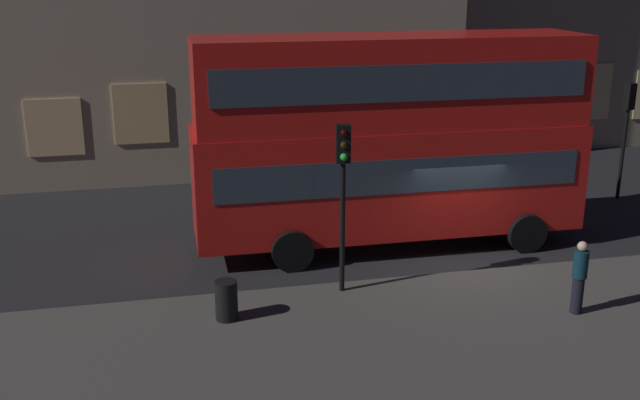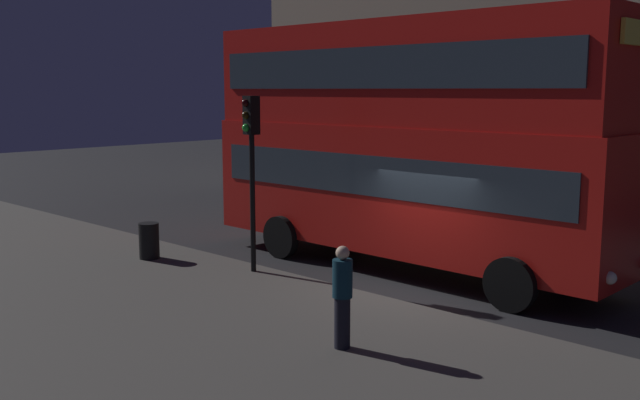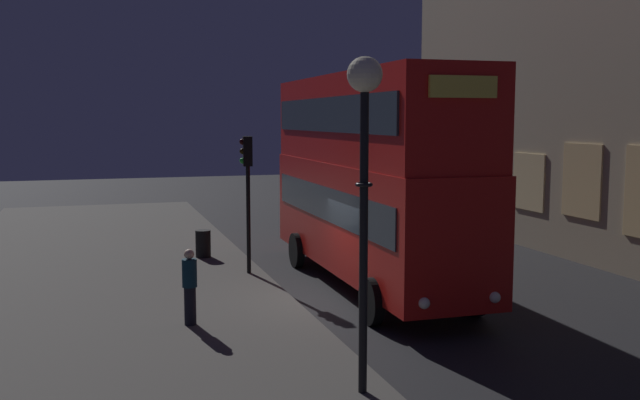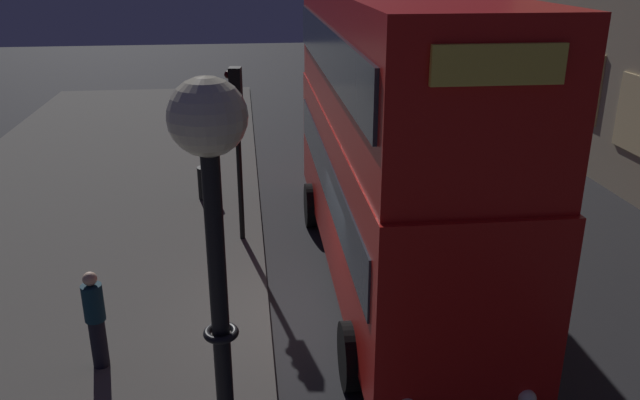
% 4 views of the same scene
% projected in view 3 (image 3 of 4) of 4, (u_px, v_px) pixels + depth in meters
% --- Properties ---
extents(ground_plane, '(80.00, 80.00, 0.00)m').
position_uv_depth(ground_plane, '(330.00, 303.00, 17.66)').
color(ground_plane, '#232326').
extents(sidewalk_slab, '(44.00, 9.09, 0.12)m').
position_uv_depth(sidewalk_slab, '(104.00, 319.00, 16.04)').
color(sidewalk_slab, '#4C4944').
rests_on(sidewalk_slab, ground).
extents(double_decker_bus, '(10.60, 2.90, 5.74)m').
position_uv_depth(double_decker_bus, '(370.00, 170.00, 19.20)').
color(double_decker_bus, red).
rests_on(double_decker_bus, ground).
extents(traffic_light_near_kerb, '(0.35, 0.38, 3.96)m').
position_uv_depth(traffic_light_near_kerb, '(247.00, 175.00, 20.27)').
color(traffic_light_near_kerb, black).
rests_on(traffic_light_near_kerb, sidewalk_slab).
extents(street_lamp, '(0.56, 0.56, 5.43)m').
position_uv_depth(street_lamp, '(364.00, 136.00, 11.15)').
color(street_lamp, black).
rests_on(street_lamp, sidewalk_slab).
extents(pedestrian, '(0.32, 0.32, 1.67)m').
position_uv_depth(pedestrian, '(190.00, 286.00, 15.33)').
color(pedestrian, black).
rests_on(pedestrian, sidewalk_slab).
extents(litter_bin, '(0.49, 0.49, 0.88)m').
position_uv_depth(litter_bin, '(203.00, 244.00, 22.92)').
color(litter_bin, black).
rests_on(litter_bin, sidewalk_slab).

